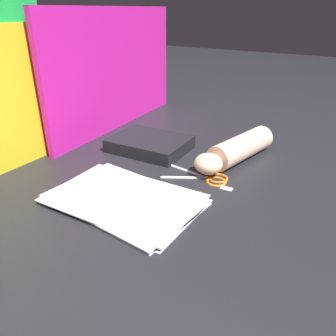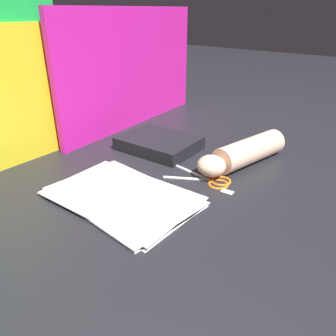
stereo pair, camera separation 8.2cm
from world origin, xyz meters
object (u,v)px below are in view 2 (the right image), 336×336
(scissors, at_px, (210,179))
(hand_forearm, at_px, (243,153))
(book_closed, at_px, (159,143))
(paper_stack, at_px, (123,196))

(scissors, height_order, hand_forearm, hand_forearm)
(scissors, distance_m, hand_forearm, 0.15)
(book_closed, bearing_deg, hand_forearm, -75.53)
(paper_stack, bearing_deg, scissors, -26.06)
(scissors, bearing_deg, paper_stack, 153.94)
(paper_stack, height_order, scissors, paper_stack)
(book_closed, xyz_separation_m, hand_forearm, (0.07, -0.27, 0.02))
(paper_stack, xyz_separation_m, scissors, (0.22, -0.11, -0.00))
(book_closed, relative_size, hand_forearm, 0.77)
(paper_stack, xyz_separation_m, book_closed, (0.29, 0.15, 0.01))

